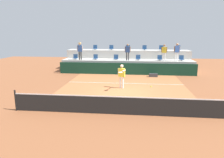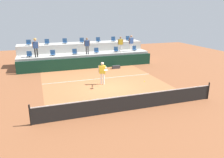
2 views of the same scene
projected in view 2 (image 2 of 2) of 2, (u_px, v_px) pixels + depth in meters
The scene contains 27 objects.
ground_plane at pixel (109, 88), 15.76m from camera, with size 40.00×40.00×0.00m, color brown.
court_inner_paint at pixel (104, 84), 16.67m from camera, with size 9.00×10.00×0.01m, color #A36038.
court_service_line at pixel (99, 79), 17.93m from camera, with size 9.00×0.06×0.00m, color silver.
tennis_net at pixel (131, 102), 12.00m from camera, with size 10.48×0.08×1.07m.
sponsor_backboard at pixel (89, 63), 21.03m from camera, with size 13.00×0.16×1.10m, color #0F3323.
seating_tier_lower at pixel (86, 60), 22.19m from camera, with size 13.00×1.80×1.25m, color #ADAAA3.
seating_tier_upper at pixel (82, 52), 23.69m from camera, with size 13.00×1.80×2.10m, color #ADAAA3.
stadium_chair_lower_far_left at pixel (29, 55), 20.23m from camera, with size 0.44×0.40×0.52m.
stadium_chair_lower_left at pixel (53, 53), 20.89m from camera, with size 0.44×0.40×0.52m.
stadium_chair_lower_mid_left at pixel (75, 52), 21.54m from camera, with size 0.44×0.40×0.52m.
stadium_chair_lower_mid_right at pixel (97, 51), 22.22m from camera, with size 0.44×0.40×0.52m.
stadium_chair_lower_right at pixel (116, 50), 22.88m from camera, with size 0.44×0.40×0.52m.
stadium_chair_lower_far_right at pixel (134, 49), 23.53m from camera, with size 0.44×0.40×0.52m.
stadium_chair_upper_far_left at pixel (29, 43), 21.61m from camera, with size 0.44×0.40×0.52m.
stadium_chair_upper_left at pixel (47, 42), 22.16m from camera, with size 0.44×0.40×0.52m.
stadium_chair_upper_mid_left at pixel (65, 41), 22.71m from camera, with size 0.44×0.40×0.52m.
stadium_chair_upper_center at pixel (82, 41), 23.27m from camera, with size 0.44×0.40×0.52m.
stadium_chair_upper_mid_right at pixel (98, 40), 23.82m from camera, with size 0.44×0.40×0.52m.
stadium_chair_upper_right at pixel (113, 39), 24.37m from camera, with size 0.44×0.40×0.52m.
stadium_chair_upper_far_right at pixel (128, 39), 24.91m from camera, with size 0.44×0.40×0.52m.
tennis_player at pixel (103, 71), 16.24m from camera, with size 0.58×1.30×1.70m.
spectator_with_hat at pixel (35, 46), 19.83m from camera, with size 0.58×0.40×1.73m.
spectator_in_white at pixel (87, 44), 21.34m from camera, with size 0.57×0.24×1.61m.
spectator_leaning_on_rail at pixel (121, 43), 22.43m from camera, with size 0.57×0.25×1.59m.
spectator_in_grey at pixel (131, 42), 22.77m from camera, with size 0.59×0.28×1.69m.
tennis_ball at pixel (144, 81), 13.88m from camera, with size 0.07×0.07×0.07m.
equipment_bag at pixel (116, 67), 21.14m from camera, with size 0.76×0.28×0.30m, color #333338.
Camera 2 is at (-4.61, -14.17, 5.18)m, focal length 35.30 mm.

